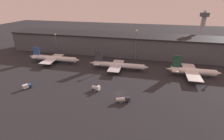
{
  "coord_description": "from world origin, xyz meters",
  "views": [
    {
      "loc": [
        17.02,
        -89.01,
        53.14
      ],
      "look_at": [
        -9.4,
        20.37,
        6.0
      ],
      "focal_mm": 28.0,
      "sensor_mm": 36.0,
      "label": 1
    }
  ],
  "objects_px": {
    "airplane_2": "(193,71)",
    "service_vehicle_0": "(96,88)",
    "service_vehicle_1": "(123,99)",
    "airplane_0": "(54,59)",
    "service_vehicle_2": "(27,86)",
    "airplane_1": "(118,65)",
    "control_tower": "(202,27)"
  },
  "relations": [
    {
      "from": "airplane_0",
      "to": "service_vehicle_1",
      "type": "height_order",
      "value": "airplane_0"
    },
    {
      "from": "service_vehicle_1",
      "to": "airplane_0",
      "type": "bearing_deg",
      "value": 125.78
    },
    {
      "from": "airplane_1",
      "to": "service_vehicle_0",
      "type": "relative_size",
      "value": 9.18
    },
    {
      "from": "service_vehicle_0",
      "to": "control_tower",
      "type": "bearing_deg",
      "value": 64.38
    },
    {
      "from": "service_vehicle_1",
      "to": "control_tower",
      "type": "relative_size",
      "value": 0.19
    },
    {
      "from": "airplane_0",
      "to": "service_vehicle_0",
      "type": "height_order",
      "value": "airplane_0"
    },
    {
      "from": "airplane_1",
      "to": "airplane_2",
      "type": "bearing_deg",
      "value": -0.81
    },
    {
      "from": "control_tower",
      "to": "service_vehicle_2",
      "type": "bearing_deg",
      "value": -135.98
    },
    {
      "from": "airplane_1",
      "to": "control_tower",
      "type": "height_order",
      "value": "control_tower"
    },
    {
      "from": "service_vehicle_0",
      "to": "service_vehicle_2",
      "type": "bearing_deg",
      "value": -159.51
    },
    {
      "from": "airplane_2",
      "to": "service_vehicle_1",
      "type": "distance_m",
      "value": 62.13
    },
    {
      "from": "airplane_2",
      "to": "service_vehicle_2",
      "type": "distance_m",
      "value": 112.95
    },
    {
      "from": "airplane_1",
      "to": "service_vehicle_2",
      "type": "height_order",
      "value": "airplane_1"
    },
    {
      "from": "airplane_2",
      "to": "control_tower",
      "type": "relative_size",
      "value": 0.91
    },
    {
      "from": "service_vehicle_0",
      "to": "airplane_2",
      "type": "bearing_deg",
      "value": 40.81
    },
    {
      "from": "airplane_0",
      "to": "service_vehicle_1",
      "type": "relative_size",
      "value": 6.16
    },
    {
      "from": "service_vehicle_0",
      "to": "service_vehicle_2",
      "type": "xyz_separation_m",
      "value": [
        -42.95,
        -7.88,
        -0.13
      ]
    },
    {
      "from": "service_vehicle_1",
      "to": "control_tower",
      "type": "xyz_separation_m",
      "value": [
        60.93,
        118.96,
        22.61
      ]
    },
    {
      "from": "airplane_1",
      "to": "control_tower",
      "type": "distance_m",
      "value": 106.12
    },
    {
      "from": "airplane_1",
      "to": "service_vehicle_1",
      "type": "bearing_deg",
      "value": -76.15
    },
    {
      "from": "service_vehicle_0",
      "to": "service_vehicle_1",
      "type": "relative_size",
      "value": 0.66
    },
    {
      "from": "airplane_2",
      "to": "airplane_1",
      "type": "bearing_deg",
      "value": 179.19
    },
    {
      "from": "airplane_2",
      "to": "service_vehicle_0",
      "type": "distance_m",
      "value": 70.99
    },
    {
      "from": "airplane_1",
      "to": "airplane_2",
      "type": "relative_size",
      "value": 1.25
    },
    {
      "from": "service_vehicle_2",
      "to": "airplane_0",
      "type": "bearing_deg",
      "value": 39.57
    },
    {
      "from": "airplane_1",
      "to": "service_vehicle_0",
      "type": "height_order",
      "value": "airplane_1"
    },
    {
      "from": "airplane_0",
      "to": "service_vehicle_1",
      "type": "xyz_separation_m",
      "value": [
        69.47,
        -47.16,
        -2.06
      ]
    },
    {
      "from": "service_vehicle_2",
      "to": "airplane_1",
      "type": "bearing_deg",
      "value": -18.89
    },
    {
      "from": "service_vehicle_0",
      "to": "control_tower",
      "type": "xyz_separation_m",
      "value": [
        79.2,
        110.16,
        22.53
      ]
    },
    {
      "from": "service_vehicle_0",
      "to": "airplane_1",
      "type": "bearing_deg",
      "value": 90.17
    },
    {
      "from": "airplane_1",
      "to": "service_vehicle_0",
      "type": "xyz_separation_m",
      "value": [
        -6.28,
        -35.9,
        -1.82
      ]
    },
    {
      "from": "service_vehicle_1",
      "to": "service_vehicle_2",
      "type": "distance_m",
      "value": 61.22
    }
  ]
}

